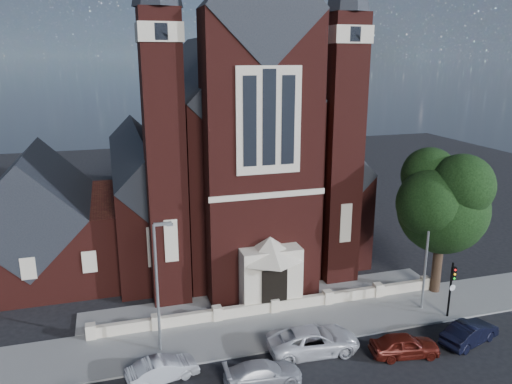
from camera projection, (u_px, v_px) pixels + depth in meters
ground at (242, 265)px, 42.22m from camera, size 120.00×120.00×0.00m
pavement_strip at (284, 327)px, 32.51m from camera, size 60.00×5.00×0.12m
forecourt_paving at (265, 299)px, 36.21m from camera, size 26.00×3.00×0.14m
forecourt_wall at (274, 312)px, 34.36m from camera, size 24.00×0.40×0.90m
church at (220, 153)px, 47.40m from camera, size 20.01×34.90×29.20m
parish_hall at (37, 226)px, 39.53m from camera, size 12.00×12.20×10.24m
street_tree at (447, 204)px, 35.25m from camera, size 6.40×6.60×10.70m
street_lamp_left at (158, 281)px, 28.66m from camera, size 1.16×0.22×8.09m
street_lamp_right at (428, 247)px, 33.61m from camera, size 1.16×0.22×8.09m
traffic_signal at (452, 283)px, 32.93m from camera, size 0.28×0.42×4.00m
car_silver_a at (163, 369)px, 27.07m from camera, size 4.05×2.06×1.27m
car_silver_b at (263, 373)px, 26.76m from camera, size 4.33×1.90×1.24m
car_white_suv at (313, 340)px, 29.59m from camera, size 5.66×2.85×1.54m
car_dark_red at (405, 345)px, 29.23m from camera, size 4.26×2.24×1.38m
car_navy at (470, 333)px, 30.55m from camera, size 4.41×2.66×1.37m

